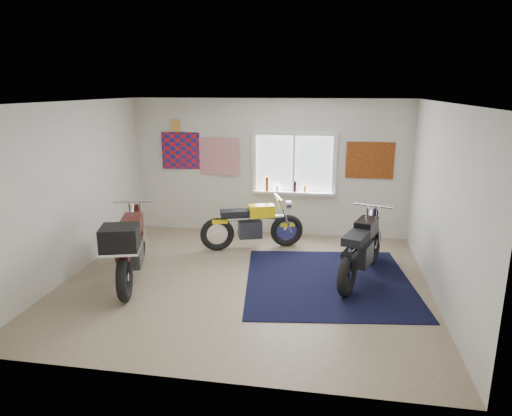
% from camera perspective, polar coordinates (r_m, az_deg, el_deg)
% --- Properties ---
extents(ground, '(5.50, 5.50, 0.00)m').
position_cam_1_polar(ground, '(7.13, -1.29, -9.13)').
color(ground, '#9E896B').
rests_on(ground, ground).
extents(room_shell, '(5.50, 5.50, 5.50)m').
position_cam_1_polar(room_shell, '(6.64, -1.37, 3.92)').
color(room_shell, white).
rests_on(room_shell, ground).
extents(navy_rug, '(2.82, 2.91, 0.01)m').
position_cam_1_polar(navy_rug, '(7.20, 9.02, -9.02)').
color(navy_rug, black).
rests_on(navy_rug, ground).
extents(window_assembly, '(1.66, 0.17, 1.26)m').
position_cam_1_polar(window_assembly, '(9.03, 4.75, 5.05)').
color(window_assembly, white).
rests_on(window_assembly, room_shell).
extents(oil_bottles, '(0.81, 0.07, 0.28)m').
position_cam_1_polar(oil_bottles, '(9.05, 3.15, 2.80)').
color(oil_bottles, brown).
rests_on(oil_bottles, window_assembly).
extents(flag_display, '(1.60, 0.10, 1.17)m').
position_cam_1_polar(flag_display, '(9.44, -10.04, 10.08)').
color(flag_display, red).
rests_on(flag_display, room_shell).
extents(triumph_poster, '(0.90, 0.03, 0.70)m').
position_cam_1_polar(triumph_poster, '(9.01, 14.05, 5.80)').
color(triumph_poster, '#A54C14').
rests_on(triumph_poster, room_shell).
extents(yellow_triumph, '(1.85, 0.83, 0.97)m').
position_cam_1_polar(yellow_triumph, '(8.39, -0.50, -2.28)').
color(yellow_triumph, black).
rests_on(yellow_triumph, ground).
extents(black_chrome_bike, '(0.88, 2.02, 1.07)m').
position_cam_1_polar(black_chrome_bike, '(7.26, 13.05, -5.09)').
color(black_chrome_bike, black).
rests_on(black_chrome_bike, navy_rug).
extents(maroon_tourer, '(1.02, 2.20, 1.13)m').
position_cam_1_polar(maroon_tourer, '(7.10, -15.53, -4.70)').
color(maroon_tourer, black).
rests_on(maroon_tourer, ground).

